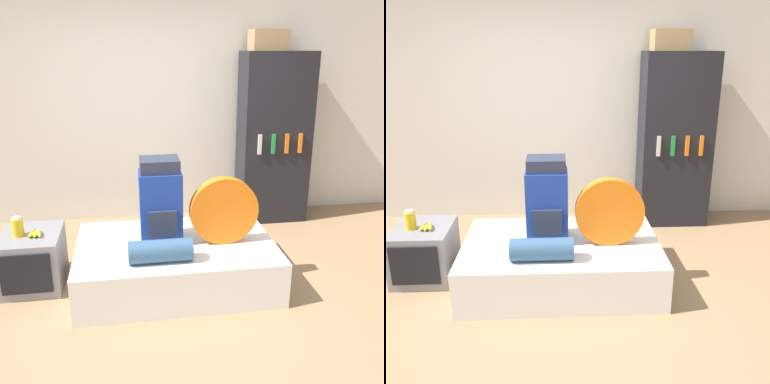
% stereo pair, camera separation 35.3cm
% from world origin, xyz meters
% --- Properties ---
extents(ground_plane, '(16.00, 16.00, 0.00)m').
position_xyz_m(ground_plane, '(0.00, 0.00, 0.00)').
color(ground_plane, '#997551').
extents(wall_back, '(8.00, 0.05, 2.60)m').
position_xyz_m(wall_back, '(0.00, 2.07, 1.30)').
color(wall_back, silver).
rests_on(wall_back, ground_plane).
extents(bed, '(1.69, 1.11, 0.39)m').
position_xyz_m(bed, '(0.01, 0.41, 0.19)').
color(bed, white).
rests_on(bed, ground_plane).
extents(backpack, '(0.35, 0.32, 0.73)m').
position_xyz_m(backpack, '(-0.10, 0.47, 0.74)').
color(backpack, navy).
rests_on(backpack, bed).
extents(tent_bag, '(0.58, 0.09, 0.58)m').
position_xyz_m(tent_bag, '(0.42, 0.35, 0.68)').
color(tent_bag, orange).
rests_on(tent_bag, bed).
extents(sleeping_roll, '(0.50, 0.18, 0.18)m').
position_xyz_m(sleeping_roll, '(-0.14, 0.08, 0.48)').
color(sleeping_roll, '#33567A').
rests_on(sleeping_roll, bed).
extents(television, '(0.51, 0.59, 0.48)m').
position_xyz_m(television, '(-1.22, 0.57, 0.24)').
color(television, gray).
rests_on(television, ground_plane).
extents(canister, '(0.09, 0.09, 0.17)m').
position_xyz_m(canister, '(-1.30, 0.55, 0.56)').
color(canister, gold).
rests_on(canister, television).
extents(banana_bunch, '(0.13, 0.17, 0.04)m').
position_xyz_m(banana_bunch, '(-1.16, 0.54, 0.50)').
color(banana_bunch, yellow).
rests_on(banana_bunch, television).
extents(bookshelf, '(0.79, 0.45, 1.95)m').
position_xyz_m(bookshelf, '(1.33, 1.78, 0.98)').
color(bookshelf, black).
rests_on(bookshelf, ground_plane).
extents(cardboard_box, '(0.40, 0.28, 0.22)m').
position_xyz_m(cardboard_box, '(1.22, 1.80, 2.06)').
color(cardboard_box, '#A88456').
rests_on(cardboard_box, bookshelf).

